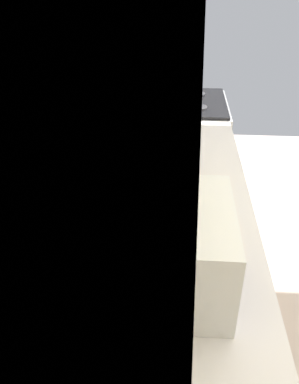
{
  "coord_description": "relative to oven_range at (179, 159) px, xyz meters",
  "views": [
    {
      "loc": [
        -1.33,
        1.23,
        1.85
      ],
      "look_at": [
        -0.23,
        1.31,
        1.18
      ],
      "focal_mm": 37.95,
      "sensor_mm": 36.0,
      "label": 1
    }
  ],
  "objects": [
    {
      "name": "microwave",
      "position": [
        -1.78,
        0.03,
        0.58
      ],
      "size": [
        0.44,
        0.39,
        0.28
      ],
      "color": "white",
      "rests_on": "counter_run"
    },
    {
      "name": "oven_range",
      "position": [
        0.0,
        0.0,
        0.0
      ],
      "size": [
        0.65,
        0.66,
        1.09
      ],
      "color": "#B7BABF",
      "rests_on": "ground_plane"
    },
    {
      "name": "counter_run",
      "position": [
        -1.84,
        0.02,
        -0.01
      ],
      "size": [
        3.03,
        0.65,
        0.91
      ],
      "color": "tan",
      "rests_on": "ground_plane"
    },
    {
      "name": "wall_back",
      "position": [
        -1.45,
        0.39,
        0.86
      ],
      "size": [
        3.95,
        0.12,
        2.66
      ],
      "primitive_type": "cube",
      "color": "beige",
      "rests_on": "ground_plane"
    },
    {
      "name": "bowl",
      "position": [
        -1.32,
        -0.1,
        0.47
      ],
      "size": [
        0.16,
        0.16,
        0.06
      ],
      "color": "#4C8CBF",
      "rests_on": "counter_run"
    }
  ]
}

